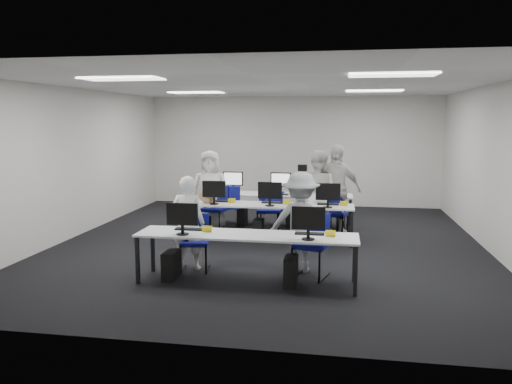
% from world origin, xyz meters
% --- Properties ---
extents(room, '(9.00, 9.02, 3.00)m').
position_xyz_m(room, '(0.00, 0.00, 1.50)').
color(room, black).
rests_on(room, ground).
extents(ceiling_panels, '(5.20, 4.60, 0.02)m').
position_xyz_m(ceiling_panels, '(0.00, 0.00, 2.98)').
color(ceiling_panels, white).
rests_on(ceiling_panels, room).
extents(desk_front, '(3.20, 0.70, 0.73)m').
position_xyz_m(desk_front, '(0.00, -2.40, 0.68)').
color(desk_front, silver).
rests_on(desk_front, ground).
extents(desk_mid, '(3.20, 0.70, 0.73)m').
position_xyz_m(desk_mid, '(0.00, 0.20, 0.68)').
color(desk_mid, silver).
rests_on(desk_mid, ground).
extents(desk_back, '(3.20, 0.70, 0.73)m').
position_xyz_m(desk_back, '(0.00, 1.60, 0.68)').
color(desk_back, silver).
rests_on(desk_back, ground).
extents(equipment_front, '(2.51, 0.41, 1.19)m').
position_xyz_m(equipment_front, '(-0.19, -2.42, 0.36)').
color(equipment_front, '#0C529F').
rests_on(equipment_front, desk_front).
extents(equipment_mid, '(2.91, 0.41, 1.19)m').
position_xyz_m(equipment_mid, '(-0.19, 0.18, 0.36)').
color(equipment_mid, white).
rests_on(equipment_mid, desk_mid).
extents(equipment_back, '(2.91, 0.41, 1.19)m').
position_xyz_m(equipment_back, '(0.19, 1.62, 0.36)').
color(equipment_back, white).
rests_on(equipment_back, desk_back).
extents(chair_0, '(0.50, 0.53, 0.88)m').
position_xyz_m(chair_0, '(-0.92, -1.90, 0.28)').
color(chair_0, navy).
rests_on(chair_0, ground).
extents(chair_1, '(0.59, 0.62, 0.96)m').
position_xyz_m(chair_1, '(0.91, -1.95, 0.30)').
color(chair_1, navy).
rests_on(chair_1, ground).
extents(chair_2, '(0.56, 0.60, 0.98)m').
position_xyz_m(chair_2, '(-1.27, 0.73, 0.31)').
color(chair_2, navy).
rests_on(chair_2, ground).
extents(chair_3, '(0.51, 0.55, 0.97)m').
position_xyz_m(chair_3, '(-0.13, 0.82, 0.31)').
color(chair_3, navy).
rests_on(chair_3, ground).
extents(chair_4, '(0.53, 0.56, 0.94)m').
position_xyz_m(chair_4, '(1.14, 0.85, 0.30)').
color(chair_4, navy).
rests_on(chair_4, ground).
extents(chair_5, '(0.54, 0.58, 0.97)m').
position_xyz_m(chair_5, '(-1.03, 1.15, 0.30)').
color(chair_5, navy).
rests_on(chair_5, ground).
extents(chair_6, '(0.55, 0.57, 0.85)m').
position_xyz_m(chair_6, '(-0.12, 1.10, 0.27)').
color(chair_6, navy).
rests_on(chair_6, ground).
extents(chair_7, '(0.53, 0.55, 0.83)m').
position_xyz_m(chair_7, '(1.25, 0.95, 0.26)').
color(chair_7, navy).
rests_on(chair_7, ground).
extents(handbag, '(0.44, 0.36, 0.31)m').
position_xyz_m(handbag, '(-1.24, 0.15, 0.88)').
color(handbag, tan).
rests_on(handbag, desk_mid).
extents(student_0, '(0.55, 0.36, 1.50)m').
position_xyz_m(student_0, '(-1.05, -1.84, 0.75)').
color(student_0, silver).
rests_on(student_0, ground).
extents(student_1, '(0.94, 0.78, 1.76)m').
position_xyz_m(student_1, '(0.86, 0.76, 0.88)').
color(student_1, silver).
rests_on(student_1, ground).
extents(student_2, '(0.91, 0.65, 1.72)m').
position_xyz_m(student_2, '(-1.41, 0.92, 0.86)').
color(student_2, silver).
rests_on(student_2, ground).
extents(student_3, '(1.19, 0.81, 1.87)m').
position_xyz_m(student_3, '(1.23, 0.93, 0.93)').
color(student_3, silver).
rests_on(student_3, ground).
extents(photographer, '(1.04, 0.62, 1.57)m').
position_xyz_m(photographer, '(0.72, -1.70, 0.78)').
color(photographer, slate).
rests_on(photographer, ground).
extents(dslr_camera, '(0.15, 0.19, 0.10)m').
position_xyz_m(dslr_camera, '(0.73, -1.52, 1.62)').
color(dslr_camera, black).
rests_on(dslr_camera, photographer).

